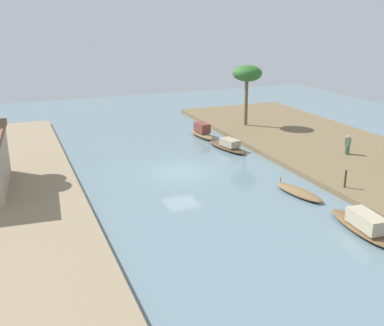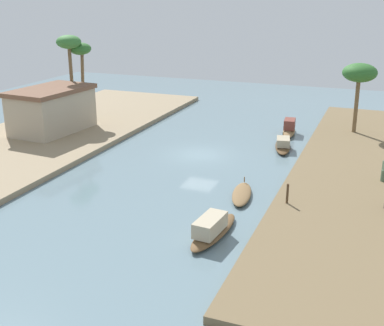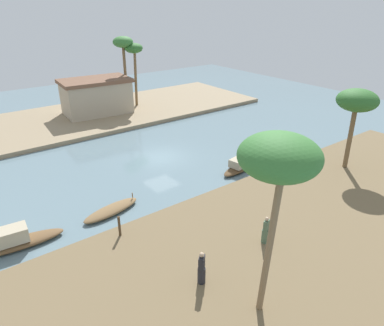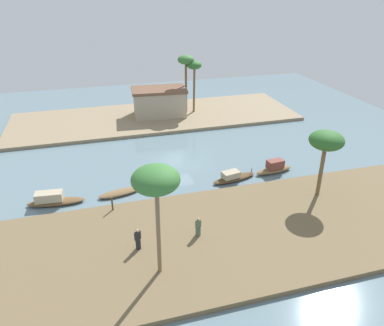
{
  "view_description": "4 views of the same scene",
  "coord_description": "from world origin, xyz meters",
  "views": [
    {
      "loc": [
        -29.71,
        11.3,
        11.24
      ],
      "look_at": [
        -0.07,
        -0.84,
        0.63
      ],
      "focal_mm": 42.5,
      "sensor_mm": 36.0,
      "label": 1
    },
    {
      "loc": [
        -34.64,
        -12.94,
        11.96
      ],
      "look_at": [
        -3.74,
        -0.83,
        0.6
      ],
      "focal_mm": 46.39,
      "sensor_mm": 36.0,
      "label": 2
    },
    {
      "loc": [
        -14.36,
        -23.53,
        12.13
      ],
      "look_at": [
        -0.06,
        -4.5,
        1.14
      ],
      "focal_mm": 33.26,
      "sensor_mm": 36.0,
      "label": 3
    },
    {
      "loc": [
        -8.48,
        -34.68,
        17.56
      ],
      "look_at": [
        0.62,
        -2.53,
        0.77
      ],
      "focal_mm": 34.2,
      "sensor_mm": 36.0,
      "label": 4
    }
  ],
  "objects": [
    {
      "name": "palm_tree_left_near",
      "position": [
        -5.52,
        -16.63,
        7.24
      ],
      "size": [
        2.85,
        2.85,
        7.76
      ],
      "color": "#7F6647",
      "rests_on": "riverbank_left"
    },
    {
      "name": "palm_tree_left_far",
      "position": [
        9.93,
        -10.79,
        5.49
      ],
      "size": [
        2.91,
        2.91,
        6.01
      ],
      "color": "brown",
      "rests_on": "riverbank_left"
    },
    {
      "name": "sampan_with_tall_canopy",
      "position": [
        -12.77,
        -5.5,
        0.47
      ],
      "size": [
        4.95,
        1.69,
        1.22
      ],
      "rotation": [
        0.0,
        0.0,
        -0.09
      ],
      "color": "brown",
      "rests_on": "river_water"
    },
    {
      "name": "riverbank_right",
      "position": [
        0.0,
        13.95,
        0.2
      ],
      "size": [
        39.46,
        12.8,
        0.4
      ],
      "primitive_type": "cube",
      "color": "#937F60",
      "rests_on": "ground"
    },
    {
      "name": "mooring_post",
      "position": [
        -7.9,
        -8.4,
        0.99
      ],
      "size": [
        0.14,
        0.14,
        1.19
      ],
      "primitive_type": "cylinder",
      "color": "#4C3823",
      "rests_on": "riverbank_left"
    },
    {
      "name": "palm_tree_right_tall",
      "position": [
        4.58,
        14.59,
        7.39
      ],
      "size": [
        2.27,
        2.27,
        8.0
      ],
      "color": "brown",
      "rests_on": "riverbank_right"
    },
    {
      "name": "person_by_mooring",
      "position": [
        -2.02,
        -13.55,
        1.03
      ],
      "size": [
        0.52,
        0.52,
        1.55
      ],
      "rotation": [
        0.0,
        0.0,
        0.43
      ],
      "color": "#4C664C",
      "rests_on": "riverbank_left"
    },
    {
      "name": "person_on_near_bank",
      "position": [
        -6.55,
        -13.85,
        1.14
      ],
      "size": [
        0.51,
        0.51,
        1.67
      ],
      "rotation": [
        0.0,
        0.0,
        3.87
      ],
      "color": "#232328",
      "rests_on": "riverbank_left"
    },
    {
      "name": "river_water",
      "position": [
        0.0,
        0.0,
        0.0
      ],
      "size": [
        67.36,
        67.36,
        0.0
      ],
      "primitive_type": "plane",
      "color": "slate",
      "rests_on": "ground"
    },
    {
      "name": "riverbank_left",
      "position": [
        0.0,
        -13.95,
        0.2
      ],
      "size": [
        39.46,
        12.8,
        0.4
      ],
      "primitive_type": "cube",
      "color": "brown",
      "rests_on": "ground"
    },
    {
      "name": "sampan_upstream_small",
      "position": [
        3.87,
        -5.77,
        0.36
      ],
      "size": [
        4.8,
        2.11,
        1.01
      ],
      "rotation": [
        0.0,
        0.0,
        0.2
      ],
      "color": "brown",
      "rests_on": "river_water"
    },
    {
      "name": "palm_tree_right_short",
      "position": [
        5.63,
        14.1,
        6.7
      ],
      "size": [
        2.06,
        2.06,
        7.25
      ],
      "color": "brown",
      "rests_on": "riverbank_right"
    },
    {
      "name": "riverside_building",
      "position": [
        0.57,
        14.07,
        2.33
      ],
      "size": [
        7.76,
        5.1,
        3.83
      ],
      "rotation": [
        0.0,
        0.0,
        -0.08
      ],
      "color": "tan",
      "rests_on": "riverbank_right"
    },
    {
      "name": "sampan_open_hull",
      "position": [
        8.48,
        -5.39,
        0.52
      ],
      "size": [
        4.14,
        1.49,
        1.37
      ],
      "rotation": [
        0.0,
        0.0,
        0.11
      ],
      "color": "brown",
      "rests_on": "river_water"
    },
    {
      "name": "sampan_downstream_large",
      "position": [
        -7.06,
        -5.45,
        0.2
      ],
      "size": [
        4.02,
        1.84,
        0.71
      ],
      "rotation": [
        0.0,
        0.0,
        0.18
      ],
      "color": "brown",
      "rests_on": "river_water"
    }
  ]
}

